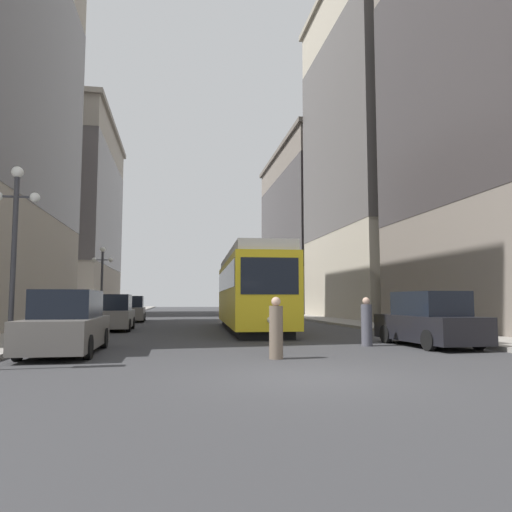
% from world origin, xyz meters
% --- Properties ---
extents(ground_plane, '(200.00, 200.00, 0.00)m').
position_xyz_m(ground_plane, '(0.00, 0.00, 0.00)').
color(ground_plane, '#38383A').
extents(sidewalk_left, '(2.72, 120.00, 0.15)m').
position_xyz_m(sidewalk_left, '(-8.39, 40.00, 0.07)').
color(sidewalk_left, gray).
rests_on(sidewalk_left, ground).
extents(sidewalk_right, '(2.72, 120.00, 0.15)m').
position_xyz_m(sidewalk_right, '(8.39, 40.00, 0.07)').
color(sidewalk_right, gray).
rests_on(sidewalk_right, ground).
extents(streetcar, '(3.19, 13.66, 3.89)m').
position_xyz_m(streetcar, '(1.14, 15.06, 2.10)').
color(streetcar, black).
rests_on(streetcar, ground).
extents(transit_bus, '(2.72, 11.60, 3.45)m').
position_xyz_m(transit_bus, '(4.22, 34.61, 1.95)').
color(transit_bus, black).
rests_on(transit_bus, ground).
extents(parked_car_left_near, '(2.01, 4.82, 1.82)m').
position_xyz_m(parked_car_left_near, '(-5.73, 25.96, 0.84)').
color(parked_car_left_near, black).
rests_on(parked_car_left_near, ground).
extents(parked_car_left_mid, '(1.93, 4.31, 1.82)m').
position_xyz_m(parked_car_left_mid, '(-5.72, 15.96, 0.84)').
color(parked_car_left_mid, black).
rests_on(parked_car_left_mid, ground).
extents(parked_car_right_far, '(2.05, 4.47, 1.82)m').
position_xyz_m(parked_car_right_far, '(5.73, 5.60, 0.84)').
color(parked_car_right_far, black).
rests_on(parked_car_right_far, ground).
extents(parked_car_left_far, '(1.92, 4.87, 1.82)m').
position_xyz_m(parked_car_left_far, '(-5.72, 5.28, 0.84)').
color(parked_car_left_far, black).
rests_on(parked_car_left_far, ground).
extents(pedestrian_crossing_near, '(0.36, 0.36, 1.62)m').
position_xyz_m(pedestrian_crossing_near, '(-0.02, 3.07, 0.75)').
color(pedestrian_crossing_near, '#6B5B4C').
rests_on(pedestrian_crossing_near, ground).
extents(pedestrian_crossing_far, '(0.36, 0.36, 1.63)m').
position_xyz_m(pedestrian_crossing_far, '(3.71, 6.04, 0.76)').
color(pedestrian_crossing_far, '#4C4C56').
rests_on(pedestrian_crossing_far, ground).
extents(lamp_post_left_near, '(1.41, 0.36, 5.59)m').
position_xyz_m(lamp_post_left_near, '(-7.62, 6.46, 3.81)').
color(lamp_post_left_near, '#333338').
rests_on(lamp_post_left_near, sidewalk_left).
extents(lamp_post_left_far, '(1.41, 0.36, 5.02)m').
position_xyz_m(lamp_post_left_far, '(-7.62, 24.63, 3.48)').
color(lamp_post_left_far, '#333338').
rests_on(lamp_post_left_far, sidewalk_left).
extents(building_left_midblock, '(13.60, 21.01, 20.78)m').
position_xyz_m(building_left_midblock, '(-16.25, 44.80, 10.68)').
color(building_left_midblock, '#A89E8E').
rests_on(building_left_midblock, ground).
extents(building_right_midblock, '(12.29, 23.39, 20.20)m').
position_xyz_m(building_right_midblock, '(15.60, 48.42, 10.39)').
color(building_right_midblock, slate).
rests_on(building_right_midblock, ground).
extents(building_right_far, '(14.43, 16.69, 28.51)m').
position_xyz_m(building_right_far, '(16.66, 28.08, 14.69)').
color(building_right_far, '#B2A893').
rests_on(building_right_far, ground).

